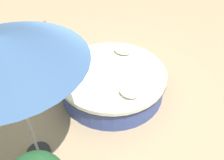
% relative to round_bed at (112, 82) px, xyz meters
% --- Properties ---
extents(ground_plane, '(16.00, 16.00, 0.00)m').
position_rel_round_bed_xyz_m(ground_plane, '(0.00, 0.00, -0.31)').
color(ground_plane, '#9E8466').
extents(round_bed, '(2.49, 2.49, 0.61)m').
position_rel_round_bed_xyz_m(round_bed, '(0.00, 0.00, 0.00)').
color(round_bed, '#38478C').
rests_on(round_bed, ground_plane).
extents(throw_pillow_0, '(0.43, 0.35, 0.17)m').
position_rel_round_bed_xyz_m(throw_pillow_0, '(-0.69, 0.44, 0.38)').
color(throw_pillow_0, white).
rests_on(throw_pillow_0, round_bed).
extents(throw_pillow_1, '(0.43, 0.34, 0.14)m').
position_rel_round_bed_xyz_m(throw_pillow_1, '(0.18, -0.79, 0.37)').
color(throw_pillow_1, beige).
rests_on(throw_pillow_1, round_bed).
extents(patio_chair, '(0.58, 0.59, 0.98)m').
position_rel_round_bed_xyz_m(patio_chair, '(2.65, -0.32, 0.25)').
color(patio_chair, '#997A56').
rests_on(patio_chair, ground_plane).
extents(patio_umbrella, '(2.22, 2.22, 2.56)m').
position_rel_round_bed_xyz_m(patio_umbrella, '(0.27, 2.19, 2.04)').
color(patio_umbrella, '#262628').
rests_on(patio_umbrella, ground_plane).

